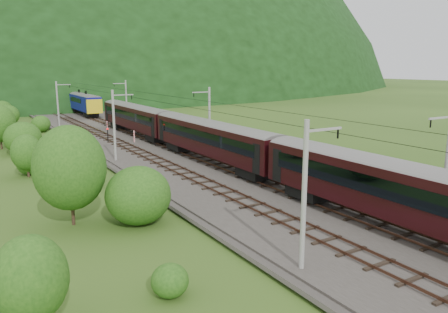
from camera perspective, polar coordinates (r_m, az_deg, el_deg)
ground at (r=28.79m, az=19.55°, el=-11.25°), size 600.00×600.00×0.00m
railbed at (r=35.40m, az=6.95°, el=-6.04°), size 14.00×220.00×0.30m
track_left at (r=33.97m, az=3.75°, el=-6.36°), size 2.40×220.00×0.27m
track_right at (r=36.82m, az=9.91°, el=-5.08°), size 2.40×220.00×0.27m
catenary_left at (r=51.03m, az=-14.09°, el=4.18°), size 2.54×192.28×8.00m
catenary_right at (r=55.84m, az=-1.98°, el=5.15°), size 2.54×192.28×8.00m
overhead_wires at (r=33.94m, az=7.24°, el=5.20°), size 4.83×198.00×0.03m
mountain_main at (r=277.40m, az=-27.20°, el=8.23°), size 504.00×360.00×244.00m
train at (r=29.65m, az=22.52°, el=-3.24°), size 3.15×173.83×5.49m
hazard_post_near at (r=63.12m, az=-11.65°, el=2.60°), size 0.18×0.18×1.67m
hazard_post_far at (r=77.26m, az=-15.02°, el=3.98°), size 0.15×0.15×1.38m
signal at (r=63.63m, az=-14.95°, el=2.85°), size 0.23×0.23×2.05m
vegetation_left at (r=47.87m, az=-22.68°, el=0.66°), size 12.77×149.30×7.05m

